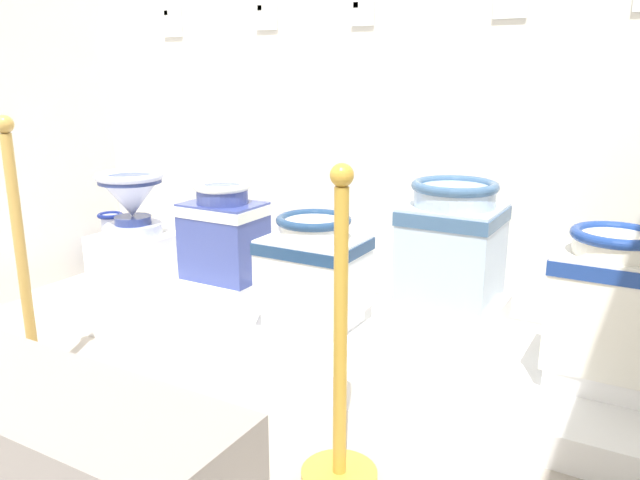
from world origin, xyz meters
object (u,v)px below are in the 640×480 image
plinth_block_broad_patterned (447,326)px  info_placard_second (267,16)px  plinth_block_pale_glazed (226,286)px  info_placard_first (172,22)px  stanchion_post_near_right (340,386)px  antique_toilet_pale_glazed (224,230)px  info_placard_third (363,12)px  decorative_vase_corner (113,252)px  museum_bench (36,452)px  antique_toilet_slender_white (131,197)px  plinth_block_slender_white (136,256)px  plinth_block_squat_floral (314,316)px  antique_toilet_squat_floral (314,263)px  antique_toilet_central_ornate (609,296)px  plinth_block_central_ornate (599,374)px  stanchion_post_near_left (28,312)px  antique_toilet_broad_patterned (452,239)px

plinth_block_broad_patterned → info_placard_second: bearing=157.7°
plinth_block_pale_glazed → plinth_block_broad_patterned: 1.14m
info_placard_first → stanchion_post_near_right: bearing=-36.3°
antique_toilet_pale_glazed → info_placard_third: size_ratio=4.15×
decorative_vase_corner → stanchion_post_near_right: 2.22m
info_placard_first → antique_toilet_pale_glazed: bearing=-32.7°
museum_bench → antique_toilet_slender_white: bearing=127.1°
plinth_block_slender_white → plinth_block_broad_patterned: 1.72m
plinth_block_squat_floral → museum_bench: (-0.09, -1.29, 0.05)m
museum_bench → plinth_block_pale_glazed: bearing=108.3°
decorative_vase_corner → museum_bench: bearing=-48.0°
info_placard_first → plinth_block_squat_floral: bearing=-22.7°
antique_toilet_slender_white → antique_toilet_pale_glazed: size_ratio=0.73×
antique_toilet_squat_floral → info_placard_third: 1.14m
plinth_block_slender_white → plinth_block_squat_floral: bearing=-4.4°
plinth_block_slender_white → antique_toilet_central_ornate: antique_toilet_central_ornate is taller
antique_toilet_squat_floral → plinth_block_central_ornate: bearing=1.4°
plinth_block_squat_floral → plinth_block_broad_patterned: (0.58, 0.02, 0.07)m
info_placard_first → decorative_vase_corner: info_placard_first is taller
stanchion_post_near_left → plinth_block_pale_glazed: bearing=78.5°
antique_toilet_slender_white → info_placard_third: 1.47m
plinth_block_broad_patterned → antique_toilet_pale_glazed: bearing=175.9°
decorative_vase_corner → plinth_block_pale_glazed: bearing=-8.2°
plinth_block_central_ornate → stanchion_post_near_right: bearing=-128.3°
museum_bench → stanchion_post_near_right: bearing=41.7°
museum_bench → plinth_block_central_ornate: bearing=47.2°
antique_toilet_broad_patterned → antique_toilet_central_ornate: bearing=1.0°
plinth_block_pale_glazed → info_placard_third: 1.42m
info_placard_first → museum_bench: 2.40m
antique_toilet_slender_white → plinth_block_central_ornate: antique_toilet_slender_white is taller
plinth_block_squat_floral → antique_toilet_squat_floral: bearing=-116.6°
plinth_block_broad_patterned → stanchion_post_near_right: (-0.06, -0.76, 0.08)m
plinth_block_squat_floral → stanchion_post_near_right: size_ratio=0.37×
antique_toilet_squat_floral → stanchion_post_near_right: stanchion_post_near_right is taller
plinth_block_squat_floral → museum_bench: bearing=-94.0°
plinth_block_pale_glazed → stanchion_post_near_left: 0.96m
plinth_block_slender_white → antique_toilet_slender_white: antique_toilet_slender_white is taller
plinth_block_squat_floral → info_placard_second: (-0.54, 0.48, 1.28)m
plinth_block_central_ornate → antique_toilet_central_ornate: 0.28m
plinth_block_slender_white → plinth_block_central_ornate: (2.27, -0.06, -0.08)m
plinth_block_broad_patterned → info_placard_third: 1.42m
plinth_block_central_ornate → info_placard_third: (-1.16, 0.45, 1.27)m
antique_toilet_squat_floral → antique_toilet_central_ornate: size_ratio=0.86×
antique_toilet_slender_white → antique_toilet_central_ornate: bearing=-1.5°
antique_toilet_slender_white → stanchion_post_near_right: (1.66, -0.83, -0.24)m
plinth_block_broad_patterned → plinth_block_central_ornate: size_ratio=1.18×
info_placard_first → stanchion_post_near_right: info_placard_first is taller
plinth_block_central_ornate → plinth_block_squat_floral: bearing=-178.6°
plinth_block_pale_glazed → plinth_block_broad_patterned: bearing=-4.1°
antique_toilet_pale_glazed → stanchion_post_near_left: stanchion_post_near_left is taller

